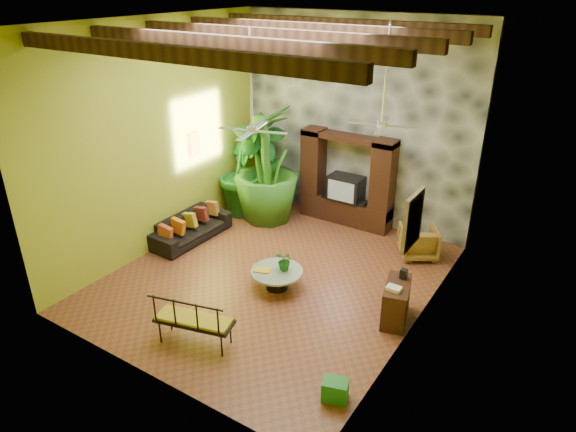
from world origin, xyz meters
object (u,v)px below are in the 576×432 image
Objects in this scene: tall_plant_a at (261,166)px; green_bin at (335,390)px; iron_bench at (191,319)px; side_console at (396,302)px; coffee_table at (277,277)px; entertainment_center at (346,186)px; wicker_armchair at (418,242)px; tall_plant_b at (240,170)px; tall_plant_c at (267,165)px; sofa at (191,227)px; ceiling_fan_back at (383,113)px; ceiling_fan_front at (252,119)px.

green_bin is (4.75, -4.84, -1.12)m from tall_plant_a.
iron_bench is 3.64m from side_console.
side_console reaches higher than coffee_table.
entertainment_center is 2.38m from wicker_armchair.
tall_plant_c reaches higher than tall_plant_b.
tall_plant_c is at bearing 133.84° from green_bin.
sofa is 5.29m from side_console.
wicker_armchair is 0.76× the size of coffee_table.
ceiling_fan_back is 4.45m from tall_plant_a.
coffee_table is 1.13× the size of side_console.
tall_plant_a is at bearing 129.90° from coffee_table.
ceiling_fan_front reaches higher than entertainment_center.
side_console is (2.85, 0.35, -3.03)m from ceiling_fan_front.
tall_plant_a is at bearing 137.52° from side_console.
ceiling_fan_front is 2.41m from ceiling_fan_back.
tall_plant_c is 3.18× the size of side_console.
iron_bench is (2.61, -4.79, -0.61)m from tall_plant_b.
sofa is 5.25m from wicker_armchair.
wicker_armchair is 0.31× the size of tall_plant_a.
coffee_table is at bearing 5.06° from ceiling_fan_front.
side_console is (0.47, -2.46, 0.01)m from wicker_armchair.
coffee_table is (2.01, -2.57, -1.21)m from tall_plant_c.
iron_bench is 2.64m from green_bin.
entertainment_center is 2.60× the size of side_console.
iron_bench is at bearing -69.52° from tall_plant_c.
tall_plant_a is (-1.90, 2.87, -2.12)m from ceiling_fan_front.
green_bin is at bearing 62.65° from wicker_armchair.
wicker_armchair is at bearing 52.37° from iron_bench.
tall_plant_c is (-3.34, 1.01, -1.93)m from ceiling_fan_back.
tall_plant_a is 0.48m from tall_plant_c.
green_bin is at bearing -40.12° from coffee_table.
entertainment_center is at bearing 86.76° from ceiling_fan_front.
ceiling_fan_front is 3.61m from iron_bench.
ceiling_fan_back is at bearing -18.98° from tall_plant_a.
tall_plant_b is at bearing 166.61° from ceiling_fan_back.
sofa is at bearing -114.79° from tall_plant_c.
green_bin is (0.47, -4.78, -0.20)m from wicker_armchair.
sofa is at bearing -91.87° from tall_plant_b.
ceiling_fan_back is at bearing -13.39° from tall_plant_b.
sofa is (-4.23, -0.90, -3.10)m from ceiling_fan_back.
sofa is 2.62× the size of wicker_armchair.
wicker_armchair is at bearing 95.64° from green_bin.
tall_plant_b is (-0.46, -0.28, -0.13)m from tall_plant_a.
entertainment_center is at bearing 129.57° from ceiling_fan_back.
tall_plant_c reaches higher than side_console.
ceiling_fan_back reaches higher than tall_plant_b.
ceiling_fan_back is 4.98× the size of green_bin.
green_bin is at bearing -34.63° from ceiling_fan_front.
tall_plant_a is 1.82× the size of iron_bench.
tall_plant_b is at bearing 138.83° from green_bin.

